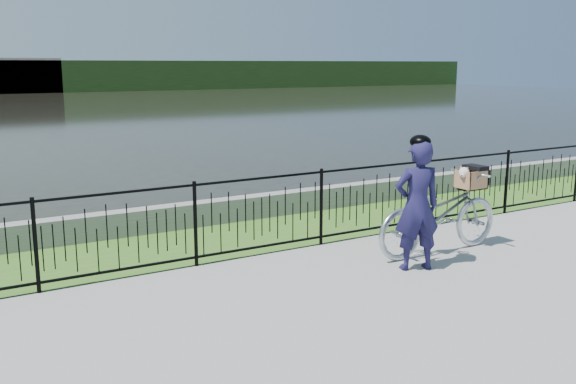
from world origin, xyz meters
TOP-DOWN VIEW (x-y plane):
  - ground at (0.00, 0.00)m, footprint 120.00×120.00m
  - grass_strip at (0.00, 2.60)m, footprint 60.00×2.00m
  - quay_wall at (0.00, 3.60)m, footprint 60.00×0.30m
  - fence at (0.00, 1.60)m, footprint 14.00×0.06m
  - far_building_right at (6.00, 58.50)m, footprint 6.00×3.00m
  - bicycle_rig at (2.21, 0.40)m, footprint 2.16×0.75m
  - cyclist at (1.42, 0.00)m, footprint 0.71×0.57m

SIDE VIEW (x-z plane):
  - ground at x=0.00m, z-range 0.00..0.00m
  - grass_strip at x=0.00m, z-range 0.00..0.01m
  - quay_wall at x=0.00m, z-range 0.00..0.40m
  - bicycle_rig at x=2.21m, z-range -0.04..1.19m
  - fence at x=0.00m, z-range 0.00..1.15m
  - cyclist at x=1.42m, z-range -0.01..1.76m
  - far_building_right at x=6.00m, z-range 0.00..3.20m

